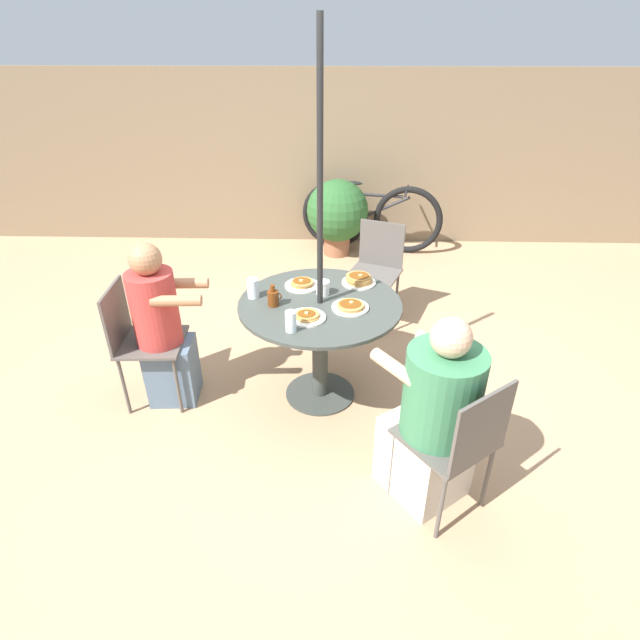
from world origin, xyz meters
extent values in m
plane|color=tan|center=(0.00, 0.00, 0.00)|extent=(12.00, 12.00, 0.00)
cube|color=#7A664C|center=(0.00, 3.12, 0.98)|extent=(10.00, 0.06, 1.97)
cylinder|color=#383D38|center=(0.00, 0.00, 0.01)|extent=(0.50, 0.50, 0.01)
cylinder|color=#383D38|center=(0.00, 0.00, 0.37)|extent=(0.11, 0.11, 0.74)
cylinder|color=#383D38|center=(0.00, 0.00, 0.75)|extent=(1.08, 1.08, 0.02)
cylinder|color=black|center=(0.00, 0.00, 1.19)|extent=(0.04, 0.04, 2.39)
cylinder|color=#514C47|center=(0.53, 0.83, 0.23)|extent=(0.02, 0.02, 0.46)
cylinder|color=#514C47|center=(0.19, 0.96, 0.23)|extent=(0.02, 0.02, 0.46)
cylinder|color=#514C47|center=(0.66, 1.16, 0.23)|extent=(0.02, 0.02, 0.46)
cylinder|color=#514C47|center=(0.33, 1.30, 0.23)|extent=(0.02, 0.02, 0.46)
cube|color=#514C47|center=(0.43, 1.06, 0.47)|extent=(0.55, 0.55, 0.02)
cube|color=#514C47|center=(0.50, 1.25, 0.68)|extent=(0.38, 0.17, 0.41)
cylinder|color=#514C47|center=(-0.97, 0.13, 0.23)|extent=(0.02, 0.02, 0.46)
cylinder|color=#514C47|center=(-0.96, -0.23, 0.23)|extent=(0.02, 0.02, 0.46)
cylinder|color=#514C47|center=(-1.33, 0.11, 0.23)|extent=(0.02, 0.02, 0.46)
cylinder|color=#514C47|center=(-1.31, -0.25, 0.23)|extent=(0.02, 0.02, 0.46)
cube|color=#514C47|center=(-1.14, -0.06, 0.47)|extent=(0.44, 0.44, 0.02)
cube|color=#514C47|center=(-1.34, -0.07, 0.68)|extent=(0.04, 0.40, 0.41)
cube|color=slate|center=(-1.04, -0.05, 0.23)|extent=(0.34, 0.31, 0.46)
cylinder|color=#B73833|center=(-1.08, -0.06, 0.72)|extent=(0.31, 0.31, 0.53)
sphere|color=#A3704C|center=(-1.08, -0.06, 1.08)|extent=(0.21, 0.21, 0.21)
cylinder|color=#A3704C|center=(-0.90, 0.08, 0.85)|extent=(0.32, 0.09, 0.07)
cylinder|color=#A3704C|center=(-0.89, -0.17, 0.85)|extent=(0.32, 0.09, 0.07)
cylinder|color=#514C47|center=(0.43, -0.88, 0.23)|extent=(0.02, 0.02, 0.46)
cylinder|color=#514C47|center=(0.72, -0.67, 0.23)|extent=(0.02, 0.02, 0.46)
cylinder|color=#514C47|center=(0.65, -1.17, 0.23)|extent=(0.02, 0.02, 0.46)
cylinder|color=#514C47|center=(0.93, -0.96, 0.23)|extent=(0.02, 0.02, 0.46)
cube|color=#514C47|center=(0.68, -0.92, 0.47)|extent=(0.59, 0.59, 0.02)
cube|color=#514C47|center=(0.80, -1.08, 0.68)|extent=(0.33, 0.25, 0.41)
cube|color=beige|center=(0.61, -0.82, 0.23)|extent=(0.55, 0.56, 0.46)
cylinder|color=#38754C|center=(0.65, -0.87, 0.71)|extent=(0.40, 0.40, 0.50)
sphere|color=#DBA884|center=(0.65, -0.87, 1.05)|extent=(0.20, 0.20, 0.20)
cylinder|color=#DBA884|center=(0.40, -0.81, 0.83)|extent=(0.24, 0.29, 0.07)
cylinder|color=#DBA884|center=(0.66, -0.62, 0.83)|extent=(0.24, 0.29, 0.07)
cylinder|color=silver|center=(0.20, -0.08, 0.77)|extent=(0.24, 0.24, 0.01)
cylinder|color=#AD7A3D|center=(0.20, -0.08, 0.78)|extent=(0.17, 0.17, 0.01)
cylinder|color=#AD7A3D|center=(0.20, -0.08, 0.79)|extent=(0.18, 0.18, 0.01)
ellipsoid|color=brown|center=(0.20, -0.08, 0.80)|extent=(0.14, 0.13, 0.00)
cube|color=#F4E084|center=(0.20, -0.07, 0.80)|extent=(0.03, 0.03, 0.01)
cylinder|color=silver|center=(-0.08, -0.21, 0.77)|extent=(0.24, 0.24, 0.01)
cylinder|color=#AD7A3D|center=(-0.07, -0.22, 0.78)|extent=(0.15, 0.15, 0.01)
cylinder|color=#AD7A3D|center=(-0.07, -0.21, 0.79)|extent=(0.15, 0.15, 0.01)
ellipsoid|color=brown|center=(-0.08, -0.21, 0.80)|extent=(0.11, 0.10, 0.00)
cube|color=#F4E084|center=(-0.08, -0.21, 0.80)|extent=(0.02, 0.02, 0.01)
cylinder|color=silver|center=(0.26, 0.29, 0.77)|extent=(0.24, 0.24, 0.01)
cylinder|color=#AD7A3D|center=(0.27, 0.29, 0.78)|extent=(0.18, 0.18, 0.01)
cylinder|color=#AD7A3D|center=(0.27, 0.29, 0.79)|extent=(0.18, 0.18, 0.01)
cylinder|color=#AD7A3D|center=(0.26, 0.29, 0.80)|extent=(0.18, 0.18, 0.01)
cylinder|color=#AD7A3D|center=(0.26, 0.29, 0.81)|extent=(0.17, 0.17, 0.01)
ellipsoid|color=brown|center=(0.26, 0.29, 0.82)|extent=(0.14, 0.13, 0.00)
cube|color=#F4E084|center=(0.27, 0.28, 0.83)|extent=(0.03, 0.03, 0.01)
cylinder|color=silver|center=(-0.13, 0.23, 0.77)|extent=(0.24, 0.24, 0.01)
cylinder|color=#AD7A3D|center=(-0.14, 0.23, 0.78)|extent=(0.15, 0.15, 0.01)
cylinder|color=#AD7A3D|center=(-0.14, 0.23, 0.79)|extent=(0.15, 0.15, 0.01)
cylinder|color=#AD7A3D|center=(-0.13, 0.23, 0.80)|extent=(0.15, 0.15, 0.01)
ellipsoid|color=brown|center=(-0.13, 0.23, 0.80)|extent=(0.13, 0.12, 0.00)
cube|color=#F4E084|center=(-0.14, 0.22, 0.81)|extent=(0.02, 0.02, 0.01)
cylinder|color=#602D0F|center=(-0.30, -0.05, 0.81)|extent=(0.07, 0.07, 0.10)
cylinder|color=#602D0F|center=(-0.30, -0.05, 0.88)|extent=(0.03, 0.03, 0.04)
torus|color=#602D0F|center=(-0.27, -0.05, 0.83)|extent=(0.05, 0.01, 0.05)
cylinder|color=white|center=(0.02, 0.12, 0.81)|extent=(0.09, 0.09, 0.09)
cylinder|color=white|center=(0.02, 0.12, 0.85)|extent=(0.09, 0.09, 0.01)
cylinder|color=silver|center=(-0.16, -0.36, 0.83)|extent=(0.07, 0.07, 0.13)
cylinder|color=silver|center=(-0.45, 0.06, 0.83)|extent=(0.08, 0.08, 0.13)
torus|color=black|center=(0.09, 2.88, 0.40)|extent=(0.79, 0.23, 0.79)
torus|color=black|center=(0.93, 2.71, 0.40)|extent=(0.79, 0.23, 0.79)
cylinder|color=#232326|center=(0.51, 2.80, 0.66)|extent=(0.70, 0.17, 0.03)
cylinder|color=#232326|center=(0.68, 2.76, 0.53)|extent=(0.53, 0.14, 0.30)
cylinder|color=#232326|center=(0.30, 2.84, 0.72)|extent=(0.03, 0.03, 0.11)
ellipsoid|color=black|center=(0.30, 2.84, 0.79)|extent=(0.21, 0.11, 0.04)
cylinder|color=#232326|center=(0.89, 2.72, 0.74)|extent=(0.11, 0.44, 0.03)
cylinder|color=brown|center=(0.12, 2.65, 0.11)|extent=(0.30, 0.30, 0.22)
sphere|color=#285628|center=(0.12, 2.65, 0.52)|extent=(0.70, 0.70, 0.70)
camera|label=1|loc=(0.09, -2.88, 2.31)|focal=28.00mm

